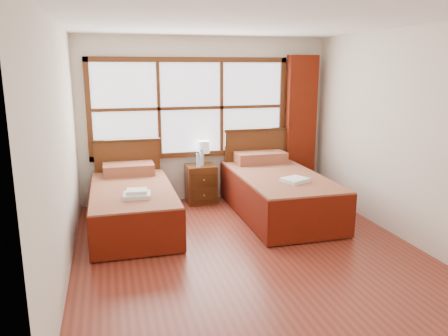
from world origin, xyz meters
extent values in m
plane|color=maroon|center=(0.00, 0.00, 0.00)|extent=(4.50, 4.50, 0.00)
plane|color=white|center=(0.00, 0.00, 2.60)|extent=(4.50, 4.50, 0.00)
plane|color=silver|center=(0.00, 2.25, 1.30)|extent=(4.00, 0.00, 4.00)
plane|color=silver|center=(-2.00, 0.00, 1.30)|extent=(0.00, 4.50, 4.50)
plane|color=silver|center=(2.00, 0.00, 1.30)|extent=(0.00, 4.50, 4.50)
cube|color=white|center=(-0.25, 2.22, 1.50)|extent=(3.00, 0.02, 1.40)
cube|color=#512911|center=(-0.25, 2.20, 0.76)|extent=(3.16, 0.06, 0.08)
cube|color=#512911|center=(-0.25, 2.20, 2.24)|extent=(3.16, 0.06, 0.08)
cube|color=#512911|center=(-1.79, 2.20, 1.50)|extent=(0.08, 0.06, 1.56)
cube|color=#512911|center=(1.29, 2.20, 1.50)|extent=(0.08, 0.06, 1.56)
cube|color=#512911|center=(-0.75, 2.20, 1.50)|extent=(0.05, 0.05, 1.40)
cube|color=#512911|center=(0.25, 2.20, 1.50)|extent=(0.05, 0.05, 1.40)
cube|color=#512911|center=(-0.25, 2.20, 1.50)|extent=(3.00, 0.05, 0.05)
cube|color=maroon|center=(1.60, 2.11, 1.17)|extent=(0.50, 0.16, 2.30)
cube|color=#3A200C|center=(-1.26, 1.13, 0.15)|extent=(0.94, 1.89, 0.31)
cube|color=maroon|center=(-1.26, 1.13, 0.44)|extent=(1.06, 2.09, 0.26)
cube|color=#63170A|center=(-1.79, 1.13, 0.28)|extent=(0.03, 2.09, 0.52)
cube|color=#63170A|center=(-0.74, 1.13, 0.28)|extent=(0.03, 2.09, 0.52)
cube|color=#63170A|center=(-1.26, 0.09, 0.28)|extent=(1.06, 0.03, 0.52)
cube|color=maroon|center=(-1.26, 1.89, 0.65)|extent=(0.74, 0.43, 0.16)
cube|color=#512911|center=(-1.26, 2.14, 0.51)|extent=(0.98, 0.06, 1.02)
cube|color=#3A200C|center=(-1.26, 2.14, 1.04)|extent=(1.02, 0.08, 0.04)
cube|color=#3A200C|center=(0.83, 1.13, 0.17)|extent=(1.03, 2.05, 0.33)
cube|color=maroon|center=(0.83, 1.13, 0.47)|extent=(1.15, 2.28, 0.28)
cube|color=#63170A|center=(0.25, 1.13, 0.30)|extent=(0.03, 2.28, 0.57)
cube|color=#63170A|center=(1.40, 1.13, 0.30)|extent=(0.03, 2.28, 0.57)
cube|color=#63170A|center=(0.83, 0.00, 0.30)|extent=(1.15, 0.03, 0.57)
cube|color=maroon|center=(0.83, 1.96, 0.70)|extent=(0.80, 0.47, 0.18)
cube|color=#512911|center=(0.83, 2.14, 0.56)|extent=(1.07, 0.06, 1.12)
cube|color=#3A200C|center=(0.83, 2.14, 1.13)|extent=(1.12, 0.08, 0.04)
cube|color=#512911|center=(-0.14, 2.00, 0.31)|extent=(0.46, 0.41, 0.62)
cube|color=#3A200C|center=(-0.14, 1.78, 0.18)|extent=(0.41, 0.02, 0.18)
cube|color=#3A200C|center=(-0.14, 1.78, 0.43)|extent=(0.41, 0.02, 0.18)
sphere|color=#B2973C|center=(-0.14, 1.76, 0.18)|extent=(0.03, 0.03, 0.03)
sphere|color=#B2973C|center=(-0.14, 1.76, 0.43)|extent=(0.03, 0.03, 0.03)
cube|color=white|center=(-1.23, 0.66, 0.59)|extent=(0.35, 0.32, 0.05)
cube|color=white|center=(-1.23, 0.66, 0.64)|extent=(0.27, 0.24, 0.05)
cube|color=white|center=(0.88, 0.67, 0.64)|extent=(0.41, 0.39, 0.05)
cylinder|color=#BB843B|center=(-0.08, 2.07, 0.63)|extent=(0.12, 0.12, 0.02)
cylinder|color=#BB843B|center=(-0.08, 2.07, 0.72)|extent=(0.03, 0.03, 0.16)
cylinder|color=white|center=(-0.08, 2.07, 0.89)|extent=(0.19, 0.19, 0.19)
cylinder|color=#BFE1F6|center=(-0.20, 1.89, 0.72)|extent=(0.06, 0.06, 0.21)
cylinder|color=blue|center=(-0.20, 1.89, 0.84)|extent=(0.03, 0.03, 0.03)
cylinder|color=#BFE1F6|center=(-0.14, 1.97, 0.73)|extent=(0.07, 0.07, 0.22)
cylinder|color=blue|center=(-0.14, 1.97, 0.85)|extent=(0.03, 0.03, 0.03)
camera|label=1|loc=(-1.52, -4.60, 2.12)|focal=35.00mm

